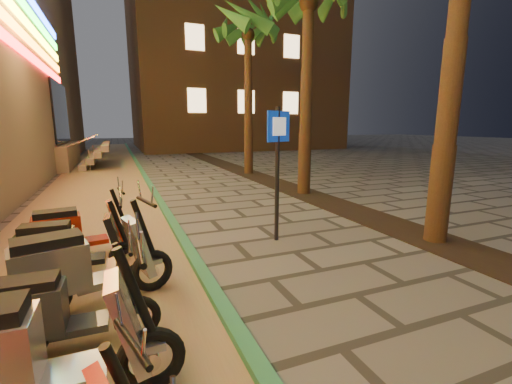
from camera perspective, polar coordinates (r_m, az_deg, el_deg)
name	(u,v)px	position (r m, az deg, el deg)	size (l,w,h in m)	color
ground	(342,348)	(3.85, 14.07, -23.89)	(120.00, 120.00, 0.00)	#474442
parking_strip	(99,191)	(12.71, -24.77, 0.20)	(3.40, 60.00, 0.01)	#8C7251
green_curb	(151,186)	(12.73, -17.14, 0.96)	(0.18, 60.00, 0.10)	#2A7148
planting_strip	(341,206)	(9.58, 13.93, -2.35)	(1.20, 40.00, 0.02)	black
apartment_block	(227,17)	(37.63, -4.93, 27.00)	(18.00, 16.06, 25.00)	brown
palm_c	(309,2)	(11.56, 8.81, 28.84)	(2.97, 3.02, 6.91)	#472D19
palm_d	(248,35)	(15.97, -1.33, 24.73)	(2.97, 3.02, 7.16)	#472D19
pedestrian_sign	(278,156)	(6.36, 3.64, 6.03)	(0.53, 0.22, 2.51)	black
scooter_5	(22,356)	(3.19, -34.42, -21.68)	(1.83, 0.64, 1.29)	black
scooter_6	(56,311)	(3.91, -30.41, -16.70)	(1.51, 0.53, 1.07)	black
scooter_7	(78,267)	(4.58, -27.50, -11.07)	(1.82, 0.90, 1.28)	black
scooter_8	(67,248)	(5.53, -28.93, -8.20)	(1.60, 0.56, 1.13)	black
scooter_9	(75,231)	(6.31, -27.93, -5.79)	(1.62, 0.66, 1.14)	black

